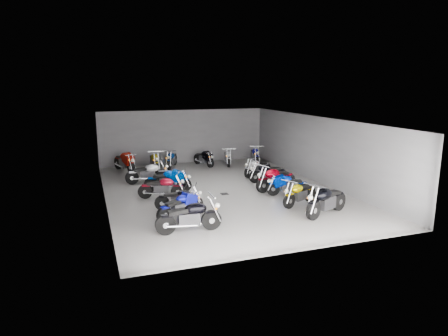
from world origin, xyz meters
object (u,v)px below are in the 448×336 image
(motorcycle_left_a, at_px, (190,217))
(motorcycle_right_d, at_px, (276,179))
(motorcycle_left_b, at_px, (180,206))
(motorcycle_right_a, at_px, (326,200))
(motorcycle_back_b, at_px, (154,161))
(motorcycle_back_c, at_px, (172,159))
(motorcycle_back_d, at_px, (204,158))
(motorcycle_back_e, at_px, (228,157))
(motorcycle_left_c, at_px, (179,199))
(motorcycle_right_e, at_px, (268,173))
(motorcycle_left_f, at_px, (148,173))
(drain_grate, at_px, (224,194))
(motorcycle_right_f, at_px, (257,167))
(motorcycle_right_c, at_px, (288,185))
(motorcycle_back_f, at_px, (255,155))
(motorcycle_right_b, at_px, (300,193))
(motorcycle_back_a, at_px, (125,162))
(motorcycle_left_d, at_px, (162,188))
(motorcycle_left_e, at_px, (168,181))

(motorcycle_left_a, height_order, motorcycle_right_d, motorcycle_right_d)
(motorcycle_left_b, bearing_deg, motorcycle_right_a, 51.97)
(motorcycle_back_b, distance_m, motorcycle_back_c, 1.17)
(motorcycle_back_d, bearing_deg, motorcycle_back_e, 153.03)
(motorcycle_left_c, relative_size, motorcycle_right_e, 0.89)
(motorcycle_left_c, xyz_separation_m, motorcycle_back_b, (0.28, 7.38, 0.09))
(motorcycle_right_a, height_order, motorcycle_back_c, motorcycle_right_a)
(motorcycle_back_e, bearing_deg, motorcycle_left_f, 44.16)
(drain_grate, bearing_deg, motorcycle_right_a, -56.81)
(motorcycle_left_c, relative_size, motorcycle_right_a, 0.80)
(motorcycle_back_e, bearing_deg, motorcycle_left_b, 74.79)
(motorcycle_back_b, bearing_deg, motorcycle_back_e, -177.36)
(motorcycle_right_f, bearing_deg, motorcycle_left_a, 116.34)
(drain_grate, bearing_deg, motorcycle_back_b, 110.03)
(drain_grate, distance_m, motorcycle_back_e, 6.34)
(drain_grate, relative_size, motorcycle_left_b, 0.18)
(motorcycle_right_c, relative_size, motorcycle_back_d, 1.00)
(motorcycle_left_a, xyz_separation_m, motorcycle_left_f, (-0.30, 6.94, -0.02))
(drain_grate, xyz_separation_m, motorcycle_back_f, (3.99, 5.87, 0.51))
(motorcycle_right_b, height_order, motorcycle_back_e, motorcycle_right_b)
(motorcycle_back_c, height_order, motorcycle_back_d, motorcycle_back_c)
(motorcycle_left_a, relative_size, motorcycle_back_c, 1.13)
(motorcycle_back_f, bearing_deg, motorcycle_right_c, 92.10)
(motorcycle_right_f, bearing_deg, motorcycle_back_a, 37.40)
(motorcycle_back_f, bearing_deg, motorcycle_back_c, 9.98)
(motorcycle_left_a, bearing_deg, motorcycle_back_a, -172.05)
(motorcycle_right_d, xyz_separation_m, motorcycle_back_d, (-1.54, 6.30, -0.07))
(motorcycle_left_d, bearing_deg, motorcycle_right_d, 104.12)
(drain_grate, distance_m, motorcycle_left_a, 4.75)
(motorcycle_right_f, bearing_deg, motorcycle_right_c, 151.46)
(motorcycle_back_b, distance_m, motorcycle_back_f, 6.10)
(motorcycle_back_f, bearing_deg, drain_grate, 69.87)
(motorcycle_left_d, relative_size, motorcycle_back_a, 0.87)
(motorcycle_left_d, xyz_separation_m, motorcycle_right_d, (5.10, -0.35, 0.06))
(motorcycle_back_c, distance_m, motorcycle_back_d, 1.88)
(motorcycle_left_a, xyz_separation_m, motorcycle_left_d, (-0.13, 4.15, -0.05))
(motorcycle_right_d, bearing_deg, motorcycle_right_a, 167.35)
(motorcycle_left_c, relative_size, motorcycle_back_f, 0.84)
(motorcycle_back_c, bearing_deg, motorcycle_left_f, 84.45)
(motorcycle_left_d, height_order, motorcycle_right_c, motorcycle_left_d)
(motorcycle_left_a, distance_m, motorcycle_left_b, 1.42)
(motorcycle_left_e, xyz_separation_m, motorcycle_right_d, (4.64, -1.30, 0.02))
(motorcycle_left_f, bearing_deg, motorcycle_right_a, 42.98)
(motorcycle_left_d, xyz_separation_m, motorcycle_left_f, (-0.17, 2.79, 0.03))
(motorcycle_left_c, bearing_deg, motorcycle_back_d, 177.80)
(motorcycle_right_c, distance_m, motorcycle_back_f, 7.13)
(motorcycle_right_e, bearing_deg, motorcycle_left_a, 139.41)
(motorcycle_left_e, bearing_deg, motorcycle_back_e, 159.58)
(motorcycle_left_c, bearing_deg, motorcycle_back_e, 168.81)
(drain_grate, xyz_separation_m, motorcycle_right_f, (2.75, 2.67, 0.46))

